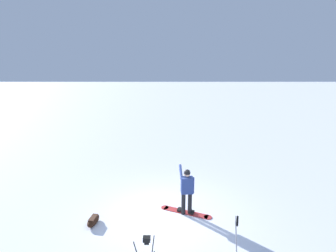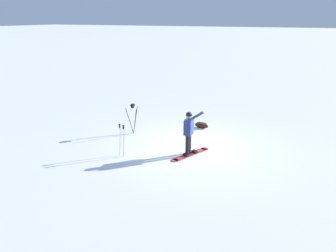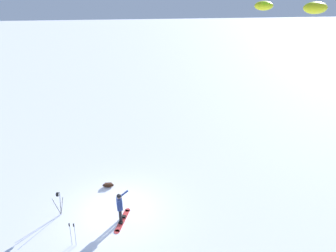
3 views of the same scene
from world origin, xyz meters
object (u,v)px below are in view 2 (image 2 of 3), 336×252
Objects in this scene: snowboard at (190,154)px; gear_bag_large at (202,125)px; camera_tripod at (133,112)px; snowboarder at (189,129)px; ski_poles at (122,135)px.

snowboard is 3.07m from gear_bag_large.
camera_tripod is (-3.03, 1.07, 0.91)m from snowboard.
snowboard is at bearing -19.47° from camera_tripod.
snowboarder is 0.95m from snowboard.
camera_tripod reaches higher than ski_poles.
snowboarder is at bearing 27.39° from ski_poles.
ski_poles is at bearing -152.61° from snowboarder.
ski_poles reaches higher than gear_bag_large.
snowboard is 3.34m from camera_tripod.
snowboarder is 3.19m from gear_bag_large.
gear_bag_large is at bearing 102.22° from snowboard.
camera_tripod is at bearing 159.73° from snowboarder.
snowboard is 1.32× the size of camera_tripod.
snowboarder is at bearing -162.15° from snowboard.
snowboarder reaches higher than ski_poles.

